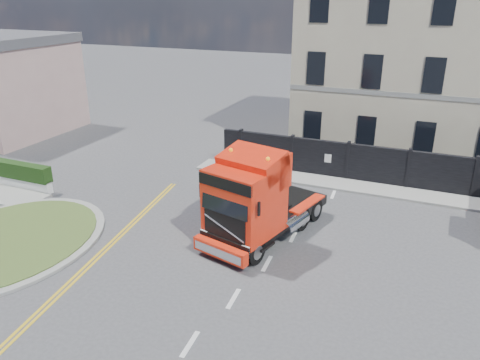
% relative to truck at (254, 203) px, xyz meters
% --- Properties ---
extents(ground, '(120.00, 120.00, 0.00)m').
position_rel_truck_xyz_m(ground, '(-1.88, -1.00, -1.66)').
color(ground, '#424244').
rests_on(ground, ground).
extents(traffic_island, '(6.80, 6.80, 0.17)m').
position_rel_truck_xyz_m(traffic_island, '(-8.88, -4.00, -1.58)').
color(traffic_island, gray).
rests_on(traffic_island, ground).
extents(seaside_bldg_pink, '(8.00, 8.00, 6.00)m').
position_rel_truck_xyz_m(seaside_bldg_pink, '(-21.88, 8.00, 1.34)').
color(seaside_bldg_pink, '#BD9B93').
rests_on(seaside_bldg_pink, ground).
extents(hoarding_fence, '(18.80, 0.25, 2.00)m').
position_rel_truck_xyz_m(hoarding_fence, '(4.67, 8.00, -0.66)').
color(hoarding_fence, black).
rests_on(hoarding_fence, ground).
extents(georgian_building, '(12.30, 10.30, 12.80)m').
position_rel_truck_xyz_m(georgian_building, '(4.12, 15.50, 4.11)').
color(georgian_building, beige).
rests_on(georgian_building, ground).
extents(pavement_far, '(20.00, 1.60, 0.12)m').
position_rel_truck_xyz_m(pavement_far, '(4.12, 7.10, -1.60)').
color(pavement_far, gray).
rests_on(pavement_far, ground).
extents(truck, '(3.76, 6.57, 3.71)m').
position_rel_truck_xyz_m(truck, '(0.00, 0.00, 0.00)').
color(truck, black).
rests_on(truck, ground).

